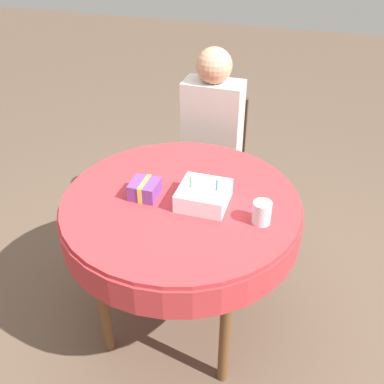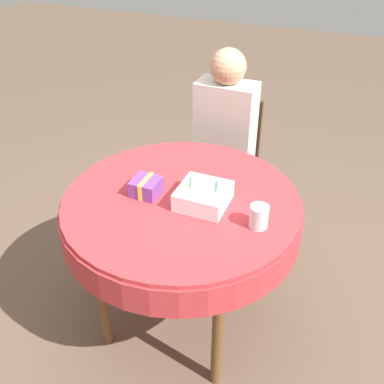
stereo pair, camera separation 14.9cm
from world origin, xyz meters
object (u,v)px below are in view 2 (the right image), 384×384
object	(u,v)px
drinking_glass	(259,217)
gift_box	(146,187)
chair	(227,161)
person	(224,132)
birthday_cake	(203,196)

from	to	relation	value
drinking_glass	gift_box	distance (m)	0.52
chair	gift_box	bearing A→B (deg)	-95.08
person	birthday_cake	xyz separation A→B (m)	(0.17, -0.79, 0.10)
person	drinking_glass	xyz separation A→B (m)	(0.43, -0.84, 0.11)
drinking_glass	gift_box	size ratio (longest dim) A/B	0.78
person	birthday_cake	world-z (taller)	person
person	drinking_glass	world-z (taller)	person
gift_box	drinking_glass	bearing A→B (deg)	-3.83
chair	birthday_cake	size ratio (longest dim) A/B	4.09
drinking_glass	person	bearing A→B (deg)	117.13
gift_box	birthday_cake	bearing A→B (deg)	4.71
chair	person	distance (m)	0.26
chair	birthday_cake	bearing A→B (deg)	-78.28
drinking_glass	birthday_cake	bearing A→B (deg)	167.77
chair	person	xyz separation A→B (m)	(-0.00, -0.08, 0.24)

